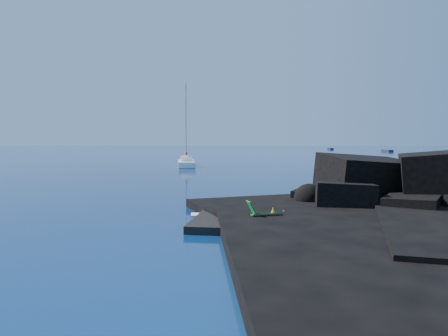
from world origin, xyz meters
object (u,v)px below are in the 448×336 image
at_px(sunbather, 274,213).
at_px(distant_boat_b, 387,152).
at_px(sailboat, 186,166).
at_px(distant_boat_a, 330,149).
at_px(deck_chair, 265,210).
at_px(marker_cone, 273,214).

height_order(sunbather, distant_boat_b, sunbather).
xyz_separation_m(sailboat, sunbather, (9.43, -41.81, 0.53)).
height_order(sailboat, distant_boat_a, sailboat).
height_order(sailboat, sunbather, sailboat).
distance_m(distant_boat_a, distant_boat_b, 26.72).
relative_size(sailboat, distant_boat_b, 2.60).
bearing_deg(distant_boat_b, deck_chair, -121.31).
relative_size(sailboat, sunbather, 6.42).
distance_m(sailboat, marker_cone, 43.76).
height_order(sunbather, distant_boat_a, sunbather).
bearing_deg(deck_chair, distant_boat_a, 60.24).
relative_size(distant_boat_a, distant_boat_b, 0.87).
bearing_deg(deck_chair, distant_boat_b, 52.11).
height_order(deck_chair, distant_boat_b, deck_chair).
xyz_separation_m(distant_boat_a, distant_boat_b, (11.61, -24.07, 0.00)).
bearing_deg(sailboat, distant_boat_a, 58.60).
xyz_separation_m(sailboat, distant_boat_a, (39.43, 91.09, 0.00)).
bearing_deg(distant_boat_a, sailboat, -117.09).
distance_m(sailboat, sunbather, 42.86).
bearing_deg(deck_chair, sailboat, 84.83).
distance_m(deck_chair, marker_cone, 0.46).
bearing_deg(distant_boat_b, distant_boat_a, 105.37).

